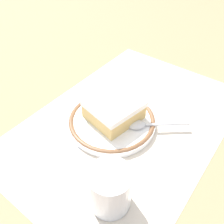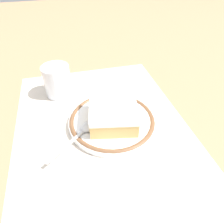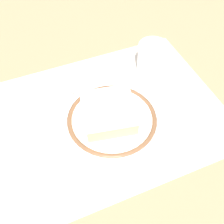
{
  "view_description": "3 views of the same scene",
  "coord_description": "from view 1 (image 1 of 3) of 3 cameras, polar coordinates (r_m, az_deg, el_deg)",
  "views": [
    {
      "loc": [
        -0.31,
        -0.2,
        0.37
      ],
      "look_at": [
        -0.03,
        0.02,
        0.03
      ],
      "focal_mm": 39.05,
      "sensor_mm": 36.0,
      "label": 1
    },
    {
      "loc": [
        0.28,
        -0.05,
        0.31
      ],
      "look_at": [
        -0.03,
        0.02,
        0.03
      ],
      "focal_mm": 32.69,
      "sensor_mm": 36.0,
      "label": 2
    },
    {
      "loc": [
        0.1,
        0.32,
        0.44
      ],
      "look_at": [
        -0.03,
        0.02,
        0.03
      ],
      "focal_mm": 43.19,
      "sensor_mm": 36.0,
      "label": 3
    }
  ],
  "objects": [
    {
      "name": "plate",
      "position": [
        0.51,
        -0.0,
        -2.05
      ],
      "size": [
        0.18,
        0.18,
        0.02
      ],
      "color": "white",
      "rests_on": "placemat"
    },
    {
      "name": "cake_slice",
      "position": [
        0.49,
        0.44,
        0.65
      ],
      "size": [
        0.11,
        0.11,
        0.04
      ],
      "color": "#DBB76B",
      "rests_on": "plate"
    },
    {
      "name": "placemat",
      "position": [
        0.52,
        3.68,
        -2.24
      ],
      "size": [
        0.52,
        0.36,
        0.0
      ],
      "primitive_type": "cube",
      "color": "beige",
      "rests_on": "ground_plane"
    },
    {
      "name": "cup",
      "position": [
        0.38,
        -0.45,
        -17.92
      ],
      "size": [
        0.06,
        0.06,
        0.08
      ],
      "color": "silver",
      "rests_on": "placemat"
    },
    {
      "name": "ground_plane",
      "position": [
        0.52,
        3.67,
        -2.3
      ],
      "size": [
        2.4,
        2.4,
        0.0
      ],
      "primitive_type": "plane",
      "color": "#9E7551"
    },
    {
      "name": "napkin",
      "position": [
        0.47,
        -15.41,
        -11.06
      ],
      "size": [
        0.15,
        0.15,
        0.0
      ],
      "primitive_type": "cube",
      "rotation": [
        0.0,
        0.0,
        2.06
      ],
      "color": "white",
      "rests_on": "placemat"
    },
    {
      "name": "spoon",
      "position": [
        0.49,
        7.76,
        -2.92
      ],
      "size": [
        0.09,
        0.11,
        0.01
      ],
      "color": "silver",
      "rests_on": "plate"
    }
  ]
}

